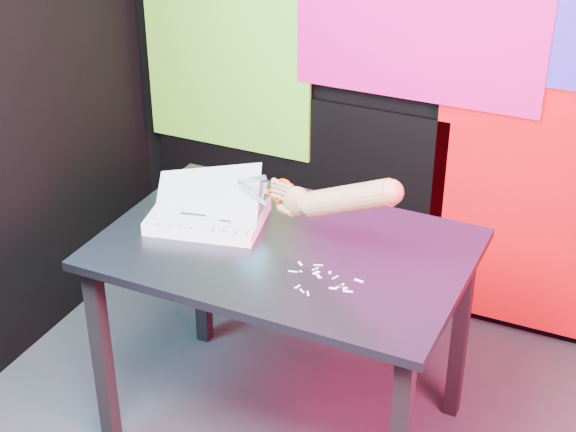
% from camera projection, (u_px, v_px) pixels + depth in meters
% --- Properties ---
extents(room, '(3.01, 3.01, 2.71)m').
position_uv_depth(room, '(331.00, 171.00, 1.89)').
color(room, '#29282F').
rests_on(room, ground).
extents(backdrop, '(2.88, 0.05, 2.08)m').
position_uv_depth(backdrop, '(496.00, 110.00, 3.22)').
color(backdrop, red).
rests_on(backdrop, ground).
extents(work_table, '(1.16, 0.78, 0.75)m').
position_uv_depth(work_table, '(285.00, 270.00, 2.83)').
color(work_table, black).
rests_on(work_table, ground).
extents(printout_stack, '(0.43, 0.34, 0.19)m').
position_uv_depth(printout_stack, '(208.00, 215.00, 2.90)').
color(printout_stack, white).
rests_on(printout_stack, work_table).
extents(scissors, '(0.22, 0.05, 0.13)m').
position_uv_depth(scissors, '(281.00, 196.00, 2.77)').
color(scissors, silver).
rests_on(scissors, printout_stack).
extents(hand_forearm, '(0.44, 0.14, 0.22)m').
position_uv_depth(hand_forearm, '(340.00, 199.00, 2.63)').
color(hand_forearm, '#AD6E52').
rests_on(hand_forearm, work_table).
extents(paper_clippings, '(0.23, 0.17, 0.00)m').
position_uv_depth(paper_clippings, '(326.00, 280.00, 2.61)').
color(paper_clippings, silver).
rests_on(paper_clippings, work_table).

